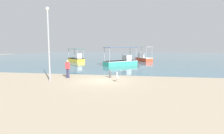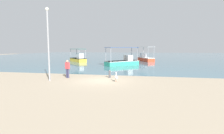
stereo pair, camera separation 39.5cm
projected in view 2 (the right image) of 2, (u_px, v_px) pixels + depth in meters
The scene contains 9 objects.
ground at pixel (102, 80), 15.21m from camera, with size 120.00×120.00×0.00m, color tan.
harbor_water at pixel (135, 56), 62.07m from camera, with size 110.00×90.00×0.00m, color slate.
fishing_boat_center at pixel (145, 58), 37.30m from camera, with size 3.79×5.75×3.04m.
fishing_boat_far_left at pixel (123, 61), 28.30m from camera, with size 5.45×5.13×2.92m.
fishing_boat_near_left at pixel (78, 59), 35.48m from camera, with size 4.62×4.61×2.62m.
pelican at pixel (116, 77), 14.55m from camera, with size 0.39×0.80×0.80m.
lamp_post at pixel (48, 41), 14.64m from camera, with size 0.28×0.28×6.15m.
mooring_bollard at pixel (110, 74), 16.51m from camera, with size 0.22×0.22×0.75m.
fisherman_standing at pixel (67, 68), 16.43m from camera, with size 0.44×0.32×1.69m.
Camera 2 is at (3.70, -14.56, 2.82)m, focal length 28.00 mm.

